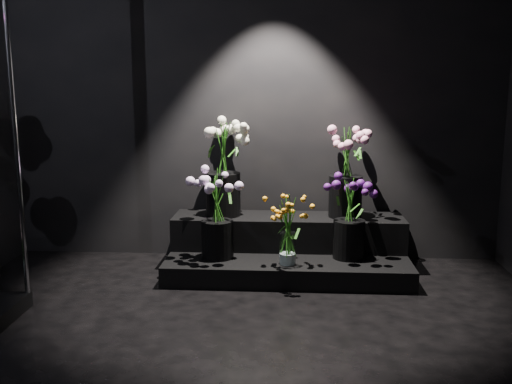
{
  "coord_description": "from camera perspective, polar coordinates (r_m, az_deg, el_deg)",
  "views": [
    {
      "loc": [
        0.31,
        -2.67,
        1.44
      ],
      "look_at": [
        0.06,
        1.2,
        0.7
      ],
      "focal_mm": 40.0,
      "sensor_mm": 36.0,
      "label": 1
    }
  ],
  "objects": [
    {
      "name": "floor",
      "position": [
        3.04,
        -2.69,
        -17.41
      ],
      "size": [
        4.0,
        4.0,
        0.0
      ],
      "primitive_type": "plane",
      "color": "black",
      "rests_on": "ground"
    },
    {
      "name": "wall_back",
      "position": [
        4.68,
        -0.11,
        10.31
      ],
      "size": [
        4.0,
        0.0,
        4.0
      ],
      "primitive_type": "plane",
      "rotation": [
        1.57,
        0.0,
        0.0
      ],
      "color": "black",
      "rests_on": "floor"
    },
    {
      "name": "wall_front",
      "position": [
        0.73,
        -21.21,
        7.23
      ],
      "size": [
        4.0,
        0.0,
        4.0
      ],
      "primitive_type": "plane",
      "rotation": [
        -1.57,
        0.0,
        0.0
      ],
      "color": "black",
      "rests_on": "floor"
    },
    {
      "name": "display_riser",
      "position": [
        4.49,
        3.19,
        -5.69
      ],
      "size": [
        1.82,
        0.81,
        0.4
      ],
      "color": "black",
      "rests_on": "floor"
    },
    {
      "name": "bouquet_orange_bells",
      "position": [
        4.09,
        3.2,
        -3.75
      ],
      "size": [
        0.29,
        0.29,
        0.5
      ],
      "rotation": [
        0.0,
        0.0,
        0.14
      ],
      "color": "white",
      "rests_on": "display_riser"
    },
    {
      "name": "bouquet_lilac",
      "position": [
        4.23,
        -3.91,
        -1.63
      ],
      "size": [
        0.46,
        0.46,
        0.66
      ],
      "rotation": [
        0.0,
        0.0,
        -0.32
      ],
      "color": "black",
      "rests_on": "display_riser"
    },
    {
      "name": "bouquet_purple",
      "position": [
        4.27,
        9.35,
        -2.11
      ],
      "size": [
        0.42,
        0.42,
        0.6
      ],
      "rotation": [
        0.0,
        0.0,
        0.25
      ],
      "color": "black",
      "rests_on": "display_riser"
    },
    {
      "name": "bouquet_cream_roses",
      "position": [
        4.48,
        -3.34,
        2.99
      ],
      "size": [
        0.48,
        0.48,
        0.73
      ],
      "rotation": [
        0.0,
        0.0,
        -0.17
      ],
      "color": "black",
      "rests_on": "display_riser"
    },
    {
      "name": "bouquet_pink_roses",
      "position": [
        4.49,
        9.01,
        2.51
      ],
      "size": [
        0.41,
        0.41,
        0.69
      ],
      "rotation": [
        0.0,
        0.0,
        -0.08
      ],
      "color": "black",
      "rests_on": "display_riser"
    }
  ]
}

